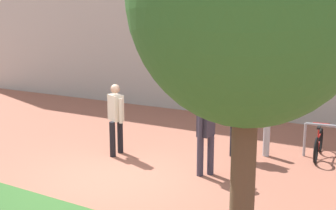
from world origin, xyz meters
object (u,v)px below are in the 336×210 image
(bollard_steel, at_px, (267,138))
(person_casual_tan, at_px, (116,115))
(person_suited_navy, at_px, (238,117))
(person_suited_dark, at_px, (206,129))

(bollard_steel, bearing_deg, person_casual_tan, -150.78)
(person_suited_navy, bearing_deg, bollard_steel, 39.01)
(person_suited_dark, relative_size, person_suited_navy, 1.00)
(bollard_steel, height_order, person_suited_dark, person_suited_dark)
(person_casual_tan, distance_m, person_suited_navy, 2.89)
(bollard_steel, height_order, person_casual_tan, person_casual_tan)
(person_casual_tan, distance_m, person_suited_dark, 2.45)
(person_casual_tan, xyz_separation_m, person_suited_navy, (2.58, 1.30, 0.00))
(person_suited_dark, bearing_deg, bollard_steel, 70.16)
(person_casual_tan, xyz_separation_m, person_suited_dark, (2.44, -0.16, 0.00))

